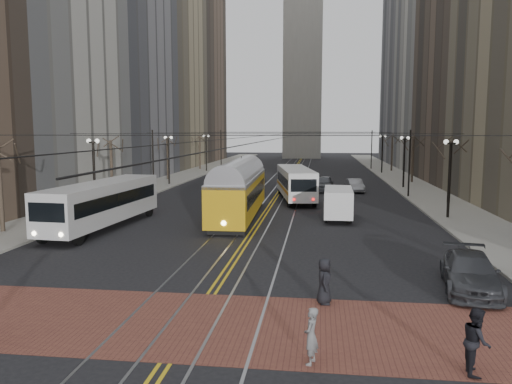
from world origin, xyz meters
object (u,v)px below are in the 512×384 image
(clock_tower, at_px, (304,4))
(transit_bus, at_px, (103,205))
(sedan_silver, at_px, (355,185))
(pedestrian_a, at_px, (324,281))
(pedestrian_b, at_px, (311,336))
(cargo_van, at_px, (338,204))
(rear_bus, at_px, (295,184))
(pedestrian_c, at_px, (476,341))
(streetcar, at_px, (239,195))
(sedan_grey, at_px, (324,184))
(sedan_parked, at_px, (470,272))

(clock_tower, xyz_separation_m, transit_bus, (-10.13, -90.47, -34.42))
(sedan_silver, bearing_deg, clock_tower, 89.76)
(pedestrian_a, height_order, pedestrian_b, pedestrian_a)
(transit_bus, distance_m, cargo_van, 16.62)
(clock_tower, relative_size, sedan_silver, 15.90)
(transit_bus, distance_m, rear_bus, 19.61)
(clock_tower, relative_size, cargo_van, 12.74)
(cargo_van, xyz_separation_m, pedestrian_c, (2.83, -23.29, -0.22))
(streetcar, relative_size, sedan_silver, 3.46)
(pedestrian_b, bearing_deg, pedestrian_c, 105.36)
(pedestrian_c, bearing_deg, pedestrian_b, 96.80)
(clock_tower, distance_m, sedan_silver, 76.94)
(pedestrian_b, bearing_deg, streetcar, -150.64)
(clock_tower, bearing_deg, sedan_grey, -86.01)
(sedan_silver, distance_m, sedan_parked, 33.29)
(rear_bus, bearing_deg, pedestrian_b, -95.95)
(streetcar, xyz_separation_m, rear_bus, (3.75, 10.12, -0.19))
(clock_tower, xyz_separation_m, pedestrian_c, (8.46, -108.50, -35.04))
(rear_bus, bearing_deg, sedan_grey, 59.64)
(streetcar, distance_m, sedan_silver, 19.89)
(cargo_van, relative_size, sedan_silver, 1.25)
(streetcar, height_order, sedan_grey, streetcar)
(sedan_parked, relative_size, pedestrian_c, 2.83)
(pedestrian_c, bearing_deg, rear_bus, 17.72)
(rear_bus, height_order, pedestrian_c, rear_bus)
(rear_bus, bearing_deg, sedan_silver, 40.56)
(sedan_parked, bearing_deg, pedestrian_b, -121.89)
(clock_tower, bearing_deg, cargo_van, -86.22)
(clock_tower, xyz_separation_m, streetcar, (-1.74, -85.19, -34.27))
(rear_bus, xyz_separation_m, pedestrian_c, (6.45, -33.43, -0.58))
(transit_bus, distance_m, sedan_silver, 28.98)
(streetcar, bearing_deg, sedan_silver, 58.87)
(transit_bus, relative_size, pedestrian_b, 7.59)
(sedan_parked, height_order, pedestrian_c, pedestrian_c)
(streetcar, distance_m, cargo_van, 7.39)
(pedestrian_a, relative_size, pedestrian_b, 1.08)
(transit_bus, xyz_separation_m, sedan_grey, (14.86, 22.52, -0.69))
(clock_tower, height_order, sedan_grey, clock_tower)
(transit_bus, relative_size, cargo_van, 2.38)
(transit_bus, xyz_separation_m, pedestrian_a, (14.60, -13.03, -0.66))
(rear_bus, height_order, sedan_parked, rear_bus)
(streetcar, bearing_deg, sedan_grey, 67.75)
(clock_tower, bearing_deg, transit_bus, -96.39)
(rear_bus, bearing_deg, pedestrian_c, -88.54)
(clock_tower, relative_size, pedestrian_a, 37.73)
(clock_tower, bearing_deg, sedan_parked, -84.12)
(rear_bus, relative_size, sedan_parked, 2.24)
(transit_bus, distance_m, pedestrian_b, 22.96)
(sedan_parked, xyz_separation_m, pedestrian_a, (-5.94, -2.39, 0.14))
(pedestrian_b, bearing_deg, pedestrian_a, -169.27)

